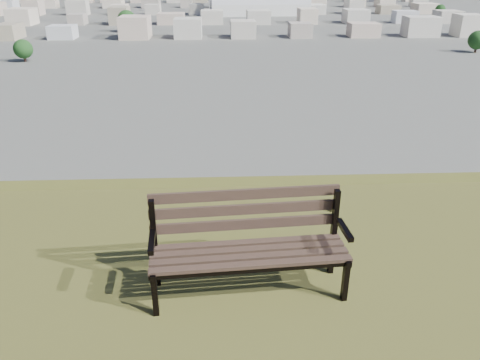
{
  "coord_description": "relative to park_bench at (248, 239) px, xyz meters",
  "views": [
    {
      "loc": [
        0.94,
        -2.13,
        27.95
      ],
      "look_at": [
        1.2,
        3.58,
        25.3
      ],
      "focal_mm": 35.0,
      "sensor_mm": 36.0,
      "label": 1
    }
  ],
  "objects": [
    {
      "name": "arena",
      "position": [
        24.58,
        295.61,
        -19.76
      ],
      "size": [
        59.68,
        28.36,
        24.57
      ],
      "rotation": [
        0.0,
        0.0,
        0.07
      ],
      "color": "silver",
      "rests_on": "ground"
    },
    {
      "name": "city_trees",
      "position": [
        -27.58,
        317.31,
        -20.72
      ],
      "size": [
        406.52,
        387.2,
        9.98
      ],
      "color": "black",
      "rests_on": "ground"
    },
    {
      "name": "park_bench",
      "position": [
        0.0,
        0.0,
        0.0
      ],
      "size": [
        1.91,
        0.74,
        0.98
      ],
      "rotation": [
        0.0,
        0.0,
        0.07
      ],
      "color": "#412D25",
      "rests_on": "hilltop_mesa"
    }
  ]
}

